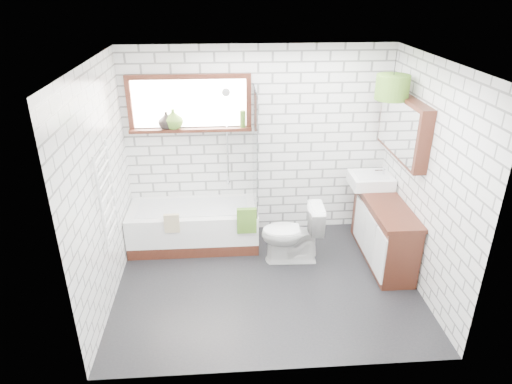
{
  "coord_description": "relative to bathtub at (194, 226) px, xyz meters",
  "views": [
    {
      "loc": [
        -0.43,
        -4.32,
        3.2
      ],
      "look_at": [
        -0.1,
        0.25,
        1.05
      ],
      "focal_mm": 32.0,
      "sensor_mm": 36.0,
      "label": 1
    }
  ],
  "objects": [
    {
      "name": "towel_beige",
      "position": [
        -0.23,
        -0.36,
        0.25
      ],
      "size": [
        0.18,
        0.05,
        0.24
      ],
      "primitive_type": "cube",
      "color": "tan",
      "rests_on": "bathtub"
    },
    {
      "name": "ceiling",
      "position": [
        0.87,
        -0.94,
        2.24
      ],
      "size": [
        3.4,
        2.6,
        0.01
      ],
      "primitive_type": "cube",
      "color": "white",
      "rests_on": "ground"
    },
    {
      "name": "basin",
      "position": [
        2.29,
        -0.02,
        0.59
      ],
      "size": [
        0.52,
        0.45,
        0.15
      ],
      "primitive_type": "cube",
      "color": "white",
      "rests_on": "vanity"
    },
    {
      "name": "pendant",
      "position": [
        2.32,
        -0.29,
        1.83
      ],
      "size": [
        0.37,
        0.37,
        0.27
      ],
      "primitive_type": "cylinder",
      "color": "#487322",
      "rests_on": "ceiling"
    },
    {
      "name": "shower_riser",
      "position": [
        0.47,
        0.32,
        1.08
      ],
      "size": [
        0.02,
        0.02,
        1.3
      ],
      "primitive_type": "cylinder",
      "color": "silver",
      "rests_on": "wall_back"
    },
    {
      "name": "towel_green",
      "position": [
        0.67,
        -0.36,
        0.25
      ],
      "size": [
        0.24,
        0.07,
        0.33
      ],
      "primitive_type": "cube",
      "color": "#487322",
      "rests_on": "bathtub"
    },
    {
      "name": "wall_back",
      "position": [
        0.87,
        0.37,
        0.98
      ],
      "size": [
        3.4,
        0.01,
        2.5
      ],
      "primitive_type": "cube",
      "color": "white",
      "rests_on": "ground"
    },
    {
      "name": "toilet",
      "position": [
        1.22,
        -0.48,
        0.11
      ],
      "size": [
        0.45,
        0.76,
        0.76
      ],
      "primitive_type": "imported",
      "rotation": [
        0.0,
        0.0,
        -1.61
      ],
      "color": "white",
      "rests_on": "floor"
    },
    {
      "name": "floor",
      "position": [
        0.87,
        -0.94,
        -0.27
      ],
      "size": [
        3.4,
        2.6,
        0.01
      ],
      "primitive_type": "cube",
      "color": "black",
      "rests_on": "ground"
    },
    {
      "name": "wall_left",
      "position": [
        -0.84,
        -0.94,
        0.98
      ],
      "size": [
        0.01,
        2.6,
        2.5
      ],
      "primitive_type": "cube",
      "color": "white",
      "rests_on": "ground"
    },
    {
      "name": "shower_screen",
      "position": [
        0.8,
        0.0,
        1.02
      ],
      "size": [
        0.02,
        0.72,
        1.5
      ],
      "primitive_type": "cube",
      "color": "white",
      "rests_on": "bathtub"
    },
    {
      "name": "bathtub",
      "position": [
        0.0,
        0.0,
        0.0
      ],
      "size": [
        1.65,
        0.73,
        0.53
      ],
      "primitive_type": "cube",
      "color": "white",
      "rests_on": "floor"
    },
    {
      "name": "mirror_cabinet",
      "position": [
        2.49,
        -0.34,
        1.38
      ],
      "size": [
        0.16,
        1.2,
        0.7
      ],
      "primitive_type": "cube",
      "color": "#35160E",
      "rests_on": "wall_right"
    },
    {
      "name": "towel_radiator",
      "position": [
        -0.79,
        -0.94,
        0.93
      ],
      "size": [
        0.06,
        0.52,
        1.0
      ],
      "primitive_type": "cube",
      "color": "white",
      "rests_on": "wall_left"
    },
    {
      "name": "vase_dark",
      "position": [
        -0.28,
        0.29,
        1.32
      ],
      "size": [
        0.26,
        0.26,
        0.21
      ],
      "primitive_type": "imported",
      "rotation": [
        0.0,
        0.0,
        0.31
      ],
      "color": "black",
      "rests_on": "window"
    },
    {
      "name": "bottle",
      "position": [
        0.67,
        0.29,
        1.32
      ],
      "size": [
        0.08,
        0.08,
        0.21
      ],
      "primitive_type": "cylinder",
      "rotation": [
        0.0,
        0.0,
        -0.17
      ],
      "color": "#4E7824",
      "rests_on": "window"
    },
    {
      "name": "window",
      "position": [
        0.02,
        0.32,
        1.53
      ],
      "size": [
        1.52,
        0.16,
        0.68
      ],
      "primitive_type": "cube",
      "color": "#35160E",
      "rests_on": "wall_back"
    },
    {
      "name": "tap",
      "position": [
        2.45,
        -0.02,
        0.65
      ],
      "size": [
        0.04,
        0.04,
        0.18
      ],
      "primitive_type": "cylinder",
      "rotation": [
        0.0,
        0.0,
        -0.34
      ],
      "color": "silver",
      "rests_on": "vanity"
    },
    {
      "name": "wall_front",
      "position": [
        0.87,
        -2.24,
        0.98
      ],
      "size": [
        3.4,
        0.01,
        2.5
      ],
      "primitive_type": "cube",
      "color": "white",
      "rests_on": "ground"
    },
    {
      "name": "vanity",
      "position": [
        2.35,
        -0.52,
        0.12
      ],
      "size": [
        0.44,
        1.36,
        0.78
      ],
      "primitive_type": "cube",
      "color": "#35160E",
      "rests_on": "floor"
    },
    {
      "name": "vase_olive",
      "position": [
        -0.19,
        0.29,
        1.34
      ],
      "size": [
        0.29,
        0.29,
        0.25
      ],
      "primitive_type": "imported",
      "rotation": [
        0.0,
        0.0,
        0.29
      ],
      "color": "#4E7824",
      "rests_on": "window"
    },
    {
      "name": "wall_right",
      "position": [
        2.57,
        -0.94,
        0.98
      ],
      "size": [
        0.01,
        2.6,
        2.5
      ],
      "primitive_type": "cube",
      "color": "white",
      "rests_on": "ground"
    }
  ]
}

